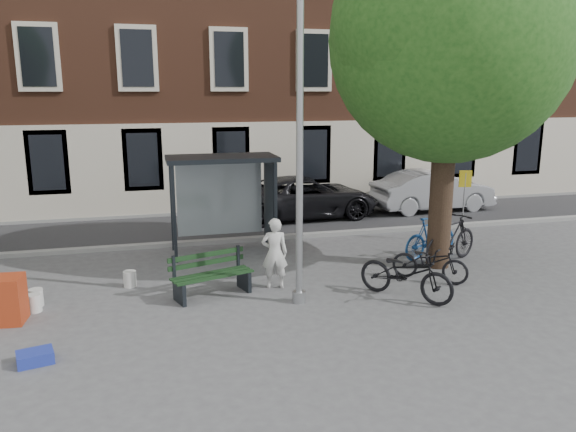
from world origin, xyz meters
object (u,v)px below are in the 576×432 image
(painter, at_px, (275,253))
(car_silver, at_px, (433,191))
(lamppost, at_px, (300,169))
(bus_shelter, at_px, (236,181))
(bench, at_px, (211,277))
(bike_c, at_px, (406,273))
(bike_d, at_px, (451,239))
(notice_sign, at_px, (465,189))
(car_dark, at_px, (305,197))
(bike_a, at_px, (430,262))
(bike_b, at_px, (431,237))

(painter, distance_m, car_silver, 9.89)
(lamppost, relative_size, bus_shelter, 2.14)
(lamppost, height_order, bus_shelter, lamppost)
(bench, bearing_deg, bike_c, -34.67)
(car_silver, bearing_deg, bike_d, 152.69)
(notice_sign, bearing_deg, car_dark, 140.47)
(car_silver, bearing_deg, bus_shelter, 111.17)
(painter, xyz_separation_m, bike_a, (3.55, -0.45, -0.34))
(bike_a, xyz_separation_m, notice_sign, (2.54, 2.83, 1.09))
(car_dark, relative_size, notice_sign, 2.44)
(bike_d, relative_size, car_dark, 0.40)
(bus_shelter, bearing_deg, notice_sign, -6.47)
(car_silver, bearing_deg, painter, 128.64)
(painter, bearing_deg, car_silver, -129.05)
(bench, distance_m, bike_d, 6.22)
(bike_a, relative_size, bike_d, 0.85)
(bike_b, bearing_deg, car_silver, -48.66)
(bench, height_order, notice_sign, notice_sign)
(bike_b, bearing_deg, painter, 85.39)
(lamppost, distance_m, bench, 3.04)
(bike_b, relative_size, bike_d, 0.89)
(painter, relative_size, bike_d, 0.77)
(bike_d, relative_size, notice_sign, 0.99)
(bike_b, relative_size, bike_c, 0.88)
(bike_b, bearing_deg, car_dark, -0.92)
(lamppost, distance_m, painter, 2.24)
(bus_shelter, distance_m, bike_a, 5.46)
(lamppost, height_order, car_silver, lamppost)
(bus_shelter, relative_size, car_dark, 0.56)
(bike_b, bearing_deg, lamppost, 98.10)
(painter, relative_size, car_dark, 0.31)
(bus_shelter, distance_m, car_silver, 8.55)
(painter, height_order, car_dark, painter)
(bus_shelter, height_order, bike_c, bus_shelter)
(painter, bearing_deg, lamppost, 115.35)
(bike_a, bearing_deg, bike_b, 12.83)
(lamppost, height_order, notice_sign, lamppost)
(bench, distance_m, bike_c, 4.12)
(car_silver, bearing_deg, bench, 124.33)
(bike_d, distance_m, car_dark, 6.31)
(bike_a, distance_m, notice_sign, 3.95)
(painter, relative_size, bike_b, 0.86)
(lamppost, xyz_separation_m, car_silver, (7.12, 7.55, -2.05))
(painter, xyz_separation_m, bike_d, (4.74, 0.70, -0.18))
(bike_d, bearing_deg, car_dark, -5.92)
(bus_shelter, relative_size, notice_sign, 1.37)
(bike_c, bearing_deg, bike_a, 0.68)
(bench, bearing_deg, car_dark, 41.35)
(bench, height_order, bike_a, bike_a)
(painter, bearing_deg, car_dark, -101.96)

